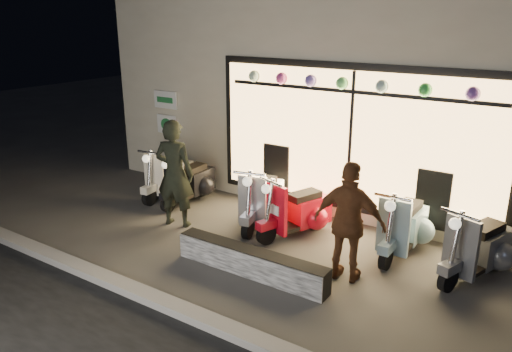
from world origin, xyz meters
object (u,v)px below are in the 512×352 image
(graffiti_barrier, at_px, (251,262))
(scooter_silver, at_px, (263,198))
(man, at_px, (175,174))
(scooter_red, at_px, (302,210))
(woman, at_px, (349,223))

(graffiti_barrier, distance_m, scooter_silver, 2.01)
(man, bearing_deg, graffiti_barrier, 144.73)
(graffiti_barrier, bearing_deg, scooter_red, 92.82)
(graffiti_barrier, distance_m, man, 2.41)
(graffiti_barrier, height_order, woman, woman)
(woman, bearing_deg, man, -7.13)
(scooter_silver, distance_m, man, 1.66)
(scooter_silver, xyz_separation_m, scooter_red, (0.84, -0.08, -0.02))
(scooter_red, bearing_deg, man, -135.53)
(graffiti_barrier, xyz_separation_m, scooter_red, (-0.08, 1.69, 0.22))
(graffiti_barrier, height_order, man, man)
(graffiti_barrier, height_order, scooter_silver, scooter_silver)
(man, bearing_deg, scooter_silver, -156.07)
(graffiti_barrier, xyz_separation_m, man, (-2.14, 0.77, 0.77))
(scooter_red, distance_m, man, 2.32)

